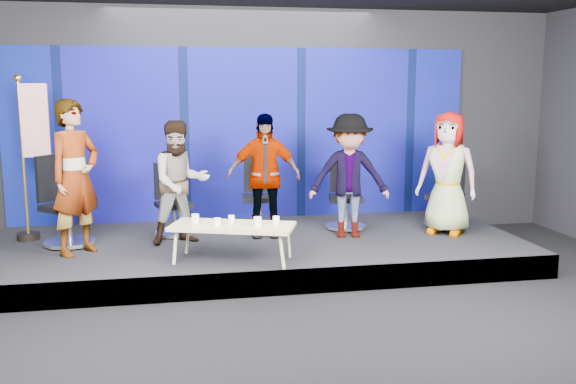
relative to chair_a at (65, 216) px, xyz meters
name	(u,v)px	position (x,y,z in m)	size (l,w,h in m)	color
ground	(294,329)	(2.48, -2.65, -0.68)	(10.00, 10.00, 0.00)	black
room_walls	(295,76)	(2.48, -2.65, 1.75)	(10.02, 8.02, 3.51)	black
riser	(258,250)	(2.48, -0.15, -0.53)	(7.00, 3.00, 0.30)	black
backdrop	(244,134)	(2.48, 1.30, 0.92)	(7.00, 0.08, 2.60)	navy
chair_a	(65,216)	(0.00, 0.00, 0.00)	(0.93, 0.93, 1.16)	silver
panelist_a	(75,177)	(0.21, -0.46, 0.56)	(0.69, 0.45, 1.89)	black
chair_b	(173,212)	(1.37, 0.32, -0.06)	(0.68, 0.68, 0.99)	silver
panelist_b	(180,183)	(1.47, -0.17, 0.42)	(0.78, 0.61, 1.60)	black
chair_c	(259,205)	(2.60, 0.51, -0.04)	(0.64, 0.64, 1.03)	silver
panelist_c	(264,176)	(2.59, 0.01, 0.45)	(0.98, 0.41, 1.67)	black
chair_d	(345,205)	(3.82, 0.27, -0.04)	(0.68, 0.68, 1.03)	silver
panelist_d	(349,176)	(3.72, -0.22, 0.45)	(1.08, 0.62, 1.67)	black
chair_e	(446,203)	(5.31, 0.16, -0.04)	(0.83, 0.83, 1.04)	silver
panelist_e	(448,173)	(5.10, -0.30, 0.46)	(0.83, 0.54, 1.69)	black
coffee_table	(232,227)	(2.04, -1.17, 0.02)	(1.55, 1.05, 0.44)	tan
mug_a	(195,218)	(1.62, -0.99, 0.11)	(0.09, 0.09, 0.11)	white
mug_b	(217,222)	(1.86, -1.21, 0.10)	(0.08, 0.08, 0.09)	white
mug_c	(231,219)	(2.04, -1.05, 0.10)	(0.07, 0.07, 0.09)	white
mug_d	(258,222)	(2.32, -1.30, 0.11)	(0.09, 0.09, 0.11)	white
mug_e	(276,220)	(2.54, -1.24, 0.10)	(0.08, 0.08, 0.09)	white
flag_stand	(31,154)	(-0.44, 0.38, 0.77)	(0.50, 0.29, 2.18)	black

